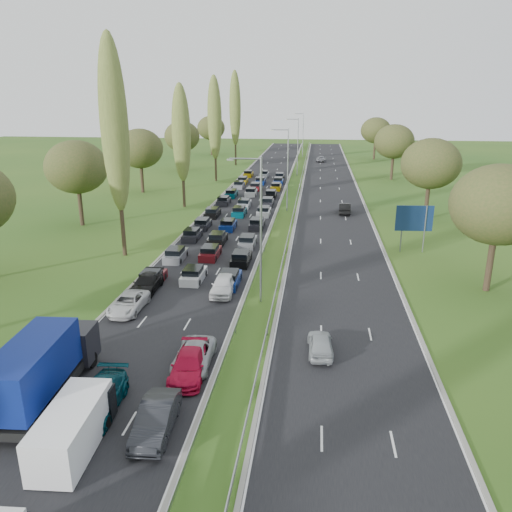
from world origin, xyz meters
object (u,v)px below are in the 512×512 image
(near_car_2, at_px, (128,303))
(white_van_rear, at_px, (74,426))
(near_car_3, at_px, (147,283))
(direction_sign, at_px, (414,220))
(blue_lorry, at_px, (43,367))

(near_car_2, xyz_separation_m, white_van_rear, (3.30, -15.85, 0.46))
(near_car_3, relative_size, direction_sign, 0.96)
(white_van_rear, height_order, direction_sign, direction_sign)
(blue_lorry, height_order, white_van_rear, blue_lorry)
(near_car_3, distance_m, blue_lorry, 16.49)
(near_car_3, distance_m, white_van_rear, 20.37)
(direction_sign, bearing_deg, near_car_2, -142.81)
(near_car_3, height_order, white_van_rear, white_van_rear)
(white_van_rear, bearing_deg, direction_sign, 54.70)
(blue_lorry, distance_m, direction_sign, 40.29)
(near_car_2, distance_m, white_van_rear, 16.20)
(direction_sign, bearing_deg, blue_lorry, -129.07)
(near_car_3, bearing_deg, white_van_rear, -80.58)
(white_van_rear, distance_m, direction_sign, 41.26)
(white_van_rear, bearing_deg, blue_lorry, 130.68)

